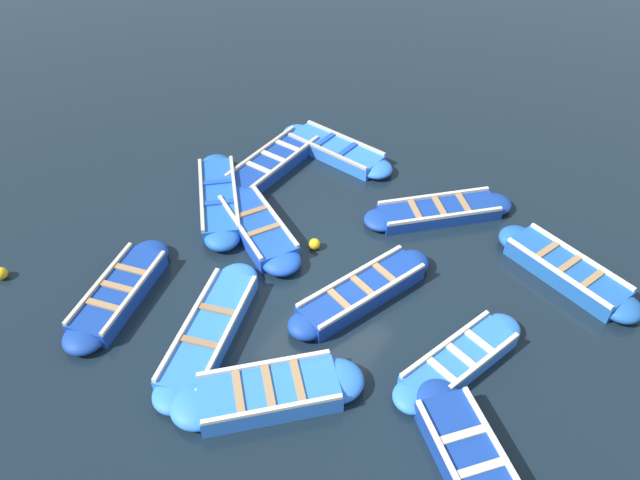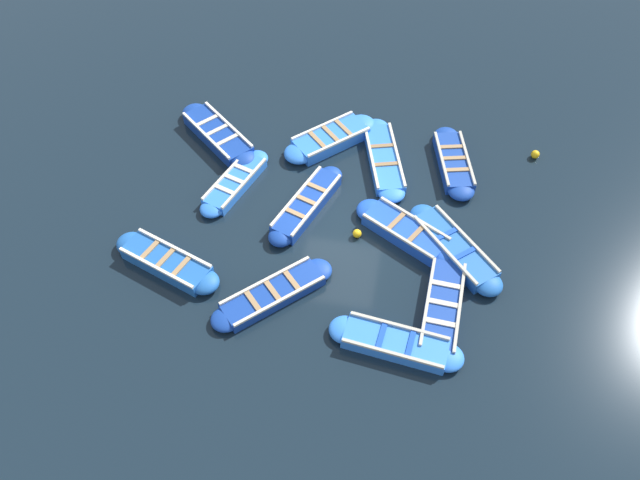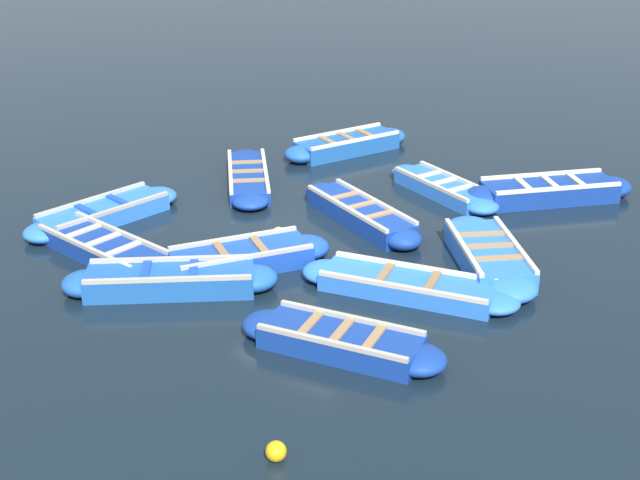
% 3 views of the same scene
% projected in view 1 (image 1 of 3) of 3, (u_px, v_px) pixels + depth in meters
% --- Properties ---
extents(ground_plane, '(120.00, 120.00, 0.00)m').
position_uv_depth(ground_plane, '(325.00, 270.00, 13.33)').
color(ground_plane, black).
extents(boat_centre, '(1.56, 3.36, 0.41)m').
position_uv_depth(boat_centre, '(119.00, 293.00, 12.60)').
color(boat_centre, navy).
rests_on(boat_centre, ground).
extents(boat_tucked, '(3.01, 3.24, 0.45)m').
position_uv_depth(boat_tucked, '(219.00, 199.00, 14.84)').
color(boat_tucked, '#1E59AD').
rests_on(boat_tucked, ground).
extents(boat_mid_row, '(3.09, 3.06, 0.45)m').
position_uv_depth(boat_mid_row, '(269.00, 393.00, 10.81)').
color(boat_mid_row, blue).
rests_on(boat_mid_row, ground).
extents(boat_outer_right, '(3.46, 1.91, 0.45)m').
position_uv_depth(boat_outer_right, '(566.00, 271.00, 13.03)').
color(boat_outer_right, '#1E59AD').
rests_on(boat_outer_right, ground).
extents(boat_alongside, '(1.69, 3.21, 0.36)m').
position_uv_depth(boat_alongside, '(459.00, 361.00, 11.38)').
color(boat_alongside, blue).
rests_on(boat_alongside, ground).
extents(boat_far_corner, '(1.88, 3.58, 0.43)m').
position_uv_depth(boat_far_corner, '(362.00, 292.00, 12.59)').
color(boat_far_corner, navy).
rests_on(boat_far_corner, ground).
extents(boat_near_quay, '(1.06, 3.71, 0.39)m').
position_uv_depth(boat_near_quay, '(274.00, 162.00, 16.03)').
color(boat_near_quay, navy).
rests_on(boat_near_quay, ground).
extents(boat_end_of_row, '(1.86, 3.86, 0.37)m').
position_uv_depth(boat_end_of_row, '(209.00, 331.00, 11.89)').
color(boat_end_of_row, blue).
rests_on(boat_end_of_row, ground).
extents(boat_broadside, '(3.38, 3.08, 0.47)m').
position_uv_depth(boat_broadside, '(478.00, 475.00, 9.69)').
color(boat_broadside, navy).
rests_on(boat_broadside, ground).
extents(boat_stern_in, '(3.51, 1.22, 0.39)m').
position_uv_depth(boat_stern_in, '(336.00, 150.00, 16.41)').
color(boat_stern_in, blue).
rests_on(boat_stern_in, ground).
extents(boat_drifting, '(3.33, 2.41, 0.44)m').
position_uv_depth(boat_drifting, '(258.00, 227.00, 14.07)').
color(boat_drifting, '#1947B7').
rests_on(boat_drifting, ground).
extents(boat_inner_gap, '(3.14, 3.07, 0.36)m').
position_uv_depth(boat_inner_gap, '(439.00, 212.00, 14.56)').
color(boat_inner_gap, navy).
rests_on(boat_inner_gap, ground).
extents(buoy_orange_near, '(0.29, 0.29, 0.29)m').
position_uv_depth(buoy_orange_near, '(379.00, 168.00, 15.87)').
color(buoy_orange_near, '#E05119').
rests_on(buoy_orange_near, ground).
extents(buoy_yellow_far, '(0.27, 0.27, 0.27)m').
position_uv_depth(buoy_yellow_far, '(1.00, 273.00, 13.07)').
color(buoy_yellow_far, '#EAB214').
rests_on(buoy_yellow_far, ground).
extents(buoy_white_drifting, '(0.26, 0.26, 0.26)m').
position_uv_depth(buoy_white_drifting, '(315.00, 244.00, 13.76)').
color(buoy_white_drifting, '#EAB214').
rests_on(buoy_white_drifting, ground).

